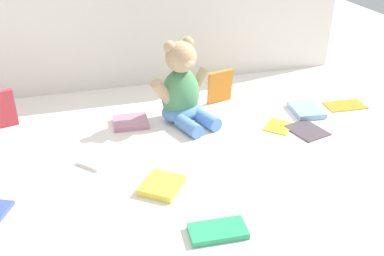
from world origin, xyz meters
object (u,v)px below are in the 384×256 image
book_case_1 (220,87)px  book_case_3 (279,126)px  book_case_10 (3,109)px  book_case_4 (345,105)px  book_case_6 (131,122)px  teddy_bear (182,91)px  book_case_2 (218,231)px  book_case_11 (162,185)px  book_case_8 (306,110)px  book_case_7 (307,130)px  book_case_0 (103,156)px

book_case_1 → book_case_3: book_case_1 is taller
book_case_10 → book_case_1: bearing=-13.0°
book_case_4 → book_case_6: book_case_6 is taller
teddy_bear → book_case_4: teddy_bear is taller
book_case_2 → book_case_4: size_ratio=0.92×
book_case_1 → book_case_11: (-0.31, -0.45, -0.05)m
book_case_3 → book_case_6: 0.48m
book_case_1 → book_case_6: size_ratio=1.07×
book_case_4 → book_case_6: bearing=-92.8°
teddy_bear → book_case_8: size_ratio=2.18×
book_case_1 → book_case_8: (0.26, -0.16, -0.05)m
teddy_bear → book_case_7: bearing=-48.1°
book_case_6 → book_case_7: 0.57m
book_case_4 → book_case_11: 0.79m
book_case_0 → book_case_11: 0.23m
teddy_bear → book_case_6: (-0.17, 0.01, -0.09)m
book_case_3 → book_case_4: size_ratio=0.65×
book_case_2 → book_case_6: bearing=-165.8°
book_case_4 → book_case_7: same height
book_case_8 → book_case_2: bearing=-129.2°
book_case_1 → book_case_3: bearing=-75.0°
book_case_0 → book_case_3: book_case_0 is taller
book_case_1 → teddy_bear: bearing=-161.8°
book_case_6 → teddy_bear: bearing=-90.6°
book_case_1 → book_case_6: bearing=-178.1°
book_case_1 → book_case_10: bearing=166.9°
book_case_3 → book_case_2: bearing=-86.1°
book_case_7 → book_case_6: bearing=-34.8°
book_case_8 → book_case_10: bearing=175.8°
book_case_6 → book_case_8: size_ratio=0.89×
teddy_bear → book_case_11: 0.40m
book_case_0 → book_case_7: (0.64, -0.02, -0.00)m
teddy_bear → book_case_8: (0.42, -0.06, -0.09)m
book_case_11 → book_case_0: bearing=-19.3°
teddy_bear → book_case_2: bearing=-117.4°
teddy_bear → book_case_3: teddy_bear is taller
book_case_6 → book_case_10: 0.40m
book_case_2 → book_case_11: size_ratio=1.27×
book_case_8 → book_case_10: size_ratio=0.99×
book_case_0 → book_case_11: book_case_11 is taller
teddy_bear → book_case_2: (-0.06, -0.55, -0.09)m
book_case_7 → book_case_4: bearing=-164.4°
book_case_7 → book_case_11: size_ratio=1.16×
book_case_7 → book_case_8: size_ratio=0.94×
book_case_6 → book_case_11: size_ratio=1.10×
book_case_0 → book_case_2: 0.44m
book_case_2 → teddy_bear: bearing=176.8°
book_case_6 → book_case_8: 0.60m
teddy_bear → book_case_10: size_ratio=2.15×
book_case_6 → book_case_7: bearing=-107.2°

